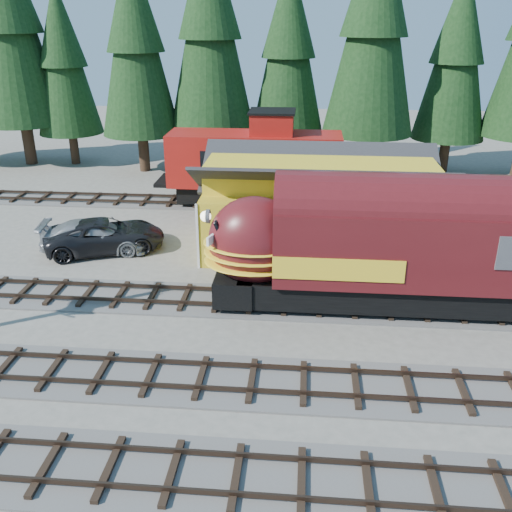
# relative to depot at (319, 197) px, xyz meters

# --- Properties ---
(ground) EXTENTS (120.00, 120.00, 0.00)m
(ground) POSITION_rel_depot_xyz_m (0.00, -10.50, -2.96)
(ground) COLOR #6B665B
(ground) RESTS_ON ground
(track_spur) EXTENTS (32.00, 3.20, 0.33)m
(track_spur) POSITION_rel_depot_xyz_m (-10.00, 7.50, -2.90)
(track_spur) COLOR #4C4947
(track_spur) RESTS_ON ground
(depot) EXTENTS (12.80, 7.00, 5.30)m
(depot) POSITION_rel_depot_xyz_m (0.00, 0.00, 0.00)
(depot) COLOR gold
(depot) RESTS_ON ground
(conifer_backdrop) EXTENTS (79.31, 23.11, 17.07)m
(conifer_backdrop) POSITION_rel_depot_xyz_m (5.53, 15.14, 7.43)
(conifer_backdrop) COLOR black
(conifer_backdrop) RESTS_ON ground
(locomotive) EXTENTS (16.87, 3.35, 4.59)m
(locomotive) POSITION_rel_depot_xyz_m (3.11, -6.50, -0.30)
(locomotive) COLOR black
(locomotive) RESTS_ON ground
(caboose) EXTENTS (11.17, 3.24, 5.81)m
(caboose) POSITION_rel_depot_xyz_m (-4.05, 7.50, -0.12)
(caboose) COLOR black
(caboose) RESTS_ON ground
(pickup_truck_a) EXTENTS (6.93, 4.97, 1.75)m
(pickup_truck_a) POSITION_rel_depot_xyz_m (-11.44, -1.14, -2.09)
(pickup_truck_a) COLOR black
(pickup_truck_a) RESTS_ON ground
(pickup_truck_b) EXTENTS (6.06, 3.12, 1.68)m
(pickup_truck_b) POSITION_rel_depot_xyz_m (-11.90, -1.26, -2.12)
(pickup_truck_b) COLOR #999DA0
(pickup_truck_b) RESTS_ON ground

